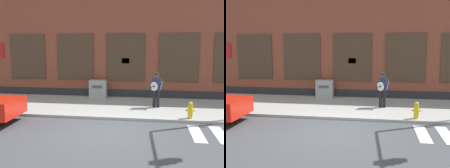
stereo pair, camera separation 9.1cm
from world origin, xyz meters
TOP-DOWN VIEW (x-y plane):
  - ground_plane at (0.00, 0.00)m, footprint 160.00×160.00m
  - sidewalk at (0.00, 4.06)m, footprint 28.00×4.68m
  - building_backdrop at (-0.00, 8.39)m, footprint 28.00×4.06m
  - busker at (1.74, 3.88)m, footprint 0.72×0.61m
  - utility_box at (-1.55, 5.95)m, footprint 0.99×0.56m
  - fire_hydrant at (3.12, 2.07)m, footprint 0.38×0.20m

SIDE VIEW (x-z plane):
  - ground_plane at x=0.00m, z-range 0.00..0.00m
  - sidewalk at x=0.00m, z-range 0.00..0.11m
  - fire_hydrant at x=3.12m, z-range 0.11..0.81m
  - utility_box at x=-1.55m, z-range 0.11..1.14m
  - busker at x=1.74m, z-range 0.23..1.93m
  - building_backdrop at x=0.00m, z-range -0.01..6.57m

